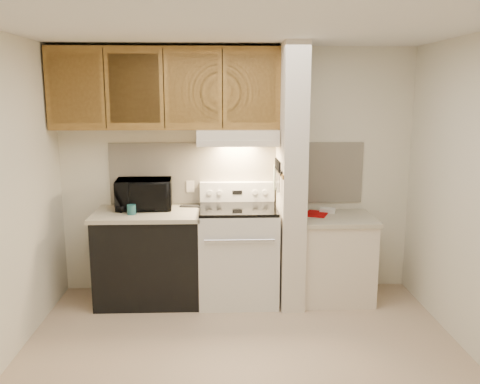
{
  "coord_description": "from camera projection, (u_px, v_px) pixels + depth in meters",
  "views": [
    {
      "loc": [
        -0.16,
        -3.67,
        2.05
      ],
      "look_at": [
        0.0,
        0.75,
        1.18
      ],
      "focal_mm": 38.0,
      "sensor_mm": 36.0,
      "label": 1
    }
  ],
  "objects": [
    {
      "name": "wall_back",
      "position": [
        237.0,
        171.0,
        5.22
      ],
      "size": [
        3.6,
        2.5,
        0.02
      ],
      "primitive_type": "cube",
      "rotation": [
        1.57,
        0.0,
        0.0
      ],
      "color": "silver",
      "rests_on": "floor"
    },
    {
      "name": "cab_door_a",
      "position": [
        75.0,
        89.0,
        4.68
      ],
      "size": [
        0.46,
        0.01,
        0.63
      ],
      "primitive_type": "cube",
      "color": "olive",
      "rests_on": "upper_cabinets"
    },
    {
      "name": "cab_door_c",
      "position": [
        193.0,
        89.0,
        4.72
      ],
      "size": [
        0.46,
        0.01,
        0.63
      ],
      "primitive_type": "cube",
      "color": "olive",
      "rests_on": "upper_cabinets"
    },
    {
      "name": "partition_pillar",
      "position": [
        291.0,
        177.0,
        4.9
      ],
      "size": [
        0.22,
        0.7,
        2.5
      ],
      "primitive_type": "cube",
      "color": "beige",
      "rests_on": "floor"
    },
    {
      "name": "cab_door_d",
      "position": [
        252.0,
        89.0,
        4.74
      ],
      "size": [
        0.46,
        0.01,
        0.63
      ],
      "primitive_type": "cube",
      "color": "olive",
      "rests_on": "upper_cabinets"
    },
    {
      "name": "oven_window",
      "position": [
        239.0,
        262.0,
        4.72
      ],
      "size": [
        0.5,
        0.01,
        0.3
      ],
      "primitive_type": "cube",
      "color": "black",
      "rests_on": "range_body"
    },
    {
      "name": "range_body",
      "position": [
        238.0,
        255.0,
        5.04
      ],
      "size": [
        0.76,
        0.65,
        0.92
      ],
      "primitive_type": "cube",
      "color": "silver",
      "rests_on": "floor"
    },
    {
      "name": "cab_door_b",
      "position": [
        134.0,
        89.0,
        4.7
      ],
      "size": [
        0.46,
        0.01,
        0.63
      ],
      "primitive_type": "cube",
      "color": "olive",
      "rests_on": "upper_cabinets"
    },
    {
      "name": "cab_gap_c",
      "position": [
        222.0,
        89.0,
        4.73
      ],
      "size": [
        0.01,
        0.01,
        0.73
      ],
      "primitive_type": "cube",
      "color": "black",
      "rests_on": "upper_cabinets"
    },
    {
      "name": "knife_handle_e",
      "position": [
        276.0,
        163.0,
        4.99
      ],
      "size": [
        0.02,
        0.02,
        0.1
      ],
      "primitive_type": "cylinder",
      "color": "black",
      "rests_on": "knife_strip"
    },
    {
      "name": "cooktop",
      "position": [
        238.0,
        209.0,
        4.95
      ],
      "size": [
        0.74,
        0.64,
        0.03
      ],
      "primitive_type": "cube",
      "color": "black",
      "rests_on": "range_body"
    },
    {
      "name": "range_display",
      "position": [
        237.0,
        192.0,
        5.16
      ],
      "size": [
        0.1,
        0.01,
        0.04
      ],
      "primitive_type": "cube",
      "color": "black",
      "rests_on": "range_backguard"
    },
    {
      "name": "hood_lip",
      "position": [
        238.0,
        144.0,
        4.74
      ],
      "size": [
        0.78,
        0.04,
        0.06
      ],
      "primitive_type": "cube",
      "color": "beige",
      "rests_on": "range_hood"
    },
    {
      "name": "white_box",
      "position": [
        328.0,
        210.0,
        5.16
      ],
      "size": [
        0.18,
        0.15,
        0.04
      ],
      "primitive_type": "cube",
      "rotation": [
        0.0,
        0.0,
        -0.32
      ],
      "color": "white",
      "rests_on": "right_countertop"
    },
    {
      "name": "knife_blade_e",
      "position": [
        276.0,
        179.0,
        5.02
      ],
      "size": [
        0.01,
        0.04,
        0.18
      ],
      "primitive_type": "cube",
      "color": "silver",
      "rests_on": "knife_strip"
    },
    {
      "name": "spoon_rest",
      "position": [
        190.0,
        206.0,
        5.14
      ],
      "size": [
        0.21,
        0.09,
        0.01
      ],
      "primitive_type": "cube",
      "rotation": [
        0.0,
        0.0,
        -0.15
      ],
      "color": "black",
      "rests_on": "left_countertop"
    },
    {
      "name": "left_countertop",
      "position": [
        148.0,
        214.0,
        4.93
      ],
      "size": [
        1.04,
        0.67,
        0.04
      ],
      "primitive_type": "cube",
      "color": "#BEB59B",
      "rests_on": "dishwasher_front"
    },
    {
      "name": "pillar_trim",
      "position": [
        279.0,
        172.0,
        4.89
      ],
      "size": [
        0.01,
        0.7,
        0.04
      ],
      "primitive_type": "cube",
      "color": "olive",
      "rests_on": "partition_pillar"
    },
    {
      "name": "cab_gap_b",
      "position": [
        164.0,
        89.0,
        4.71
      ],
      "size": [
        0.01,
        0.01,
        0.73
      ],
      "primitive_type": "cube",
      "color": "black",
      "rests_on": "upper_cabinets"
    },
    {
      "name": "knife_blade_b",
      "position": [
        278.0,
        183.0,
        4.77
      ],
      "size": [
        0.01,
        0.04,
        0.18
      ],
      "primitive_type": "cube",
      "color": "silver",
      "rests_on": "knife_strip"
    },
    {
      "name": "range_knob_left_inner",
      "position": [
        220.0,
        193.0,
        5.15
      ],
      "size": [
        0.05,
        0.02,
        0.05
      ],
      "primitive_type": "cylinder",
      "rotation": [
        1.57,
        0.0,
        0.0
      ],
      "color": "silver",
      "rests_on": "range_backguard"
    },
    {
      "name": "range_knob_right_inner",
      "position": [
        255.0,
        192.0,
        5.17
      ],
      "size": [
        0.05,
        0.02,
        0.05
      ],
      "primitive_type": "cylinder",
      "rotation": [
        1.57,
        0.0,
        0.0
      ],
      "color": "silver",
      "rests_on": "range_backguard"
    },
    {
      "name": "knife_handle_a",
      "position": [
        280.0,
        168.0,
        4.66
      ],
      "size": [
        0.02,
        0.02,
        0.1
      ],
      "primitive_type": "cylinder",
      "color": "black",
      "rests_on": "knife_strip"
    },
    {
      "name": "ceiling",
      "position": [
        244.0,
        26.0,
        3.51
      ],
      "size": [
        3.6,
        3.6,
        0.0
      ],
      "primitive_type": "plane",
      "rotation": [
        3.14,
        0.0,
        0.0
      ],
      "color": "white",
      "rests_on": "wall_back"
    },
    {
      "name": "knife_handle_b",
      "position": [
        279.0,
        167.0,
        4.73
      ],
      "size": [
        0.02,
        0.02,
        0.1
      ],
      "primitive_type": "cylinder",
      "color": "black",
      "rests_on": "knife_strip"
    },
    {
      "name": "oven_handle",
      "position": [
        239.0,
        240.0,
        4.64
      ],
      "size": [
        0.65,
        0.02,
        0.02
      ],
      "primitive_type": "cylinder",
      "rotation": [
        0.0,
        1.57,
        0.0
      ],
      "color": "silver",
      "rests_on": "range_body"
    },
    {
      "name": "knife_strip",
      "position": [
        279.0,
        170.0,
        4.83
      ],
      "size": [
        0.02,
        0.42,
        0.04
      ],
      "primitive_type": "cube",
      "color": "black",
      "rests_on": "partition_pillar"
    },
    {
      "name": "range_knob_left_outer",
      "position": [
        210.0,
        193.0,
        5.15
      ],
      "size": [
        0.05,
        0.02,
        0.05
      ],
      "primitive_type": "cylinder",
      "rotation": [
        1.57,
        0.0,
        0.0
      ],
      "color": "silver",
      "rests_on": "range_backguard"
    },
    {
      "name": "right_cab_base",
      "position": [
        335.0,
        260.0,
        5.08
      ],
      "size": [
        0.7,
        0.6,
        0.81
      ],
      "primitive_type": "cube",
      "color": "beige",
      "rests_on": "floor"
    },
    {
      "name": "microwave",
      "position": [
        144.0,
        194.0,
        5.04
      ],
      "size": [
        0.56,
        0.4,
        0.3
      ],
      "primitive_type": "imported",
      "rotation": [
        0.0,
        0.0,
        0.07
      ],
      "color": "black",
      "rests_on": "left_countertop"
    },
    {
      "name": "teal_jar",
      "position": [
        132.0,
        210.0,
        4.82
      ],
      "size": [
        0.1,
        0.1,
        0.09
      ],
      "primitive_type": "cylinder",
      "rotation": [
        0.0,
        0.0,
        0.18
      ],
      "color": "#1F555A",
      "rests_on": "left_countertop"
    },
    {
      "name": "right_countertop",
      "position": [
        336.0,
        218.0,
        5.0
      ],
      "size": [
        0.74,
        0.64,
        0.04
      ],
      "primitive_type": "cube",
      "color": "#BEB59B",
      "rests_on": "right_cab_base"
    },
    {
      "name": "knife_blade_c",
      "position": [
        277.0,
        183.0,
        4.87
      ],
      "size": [
        0.01,
        0.04,
        0.2
      ],
      "primitive_type": "cube",
      "color": "silver",
      "rests_on": "knife_strip"
    },
    {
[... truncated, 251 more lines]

